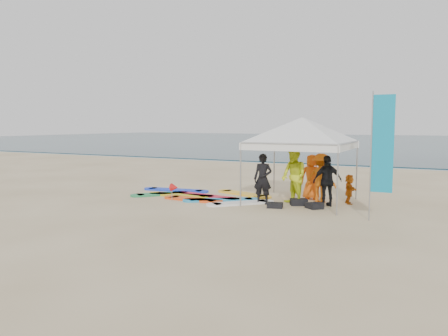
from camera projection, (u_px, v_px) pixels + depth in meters
name	position (u px, v px, depth m)	size (l,w,h in m)	color
ground	(184.00, 215.00, 13.29)	(120.00, 120.00, 0.00)	beige
ocean	(393.00, 142.00, 66.54)	(160.00, 84.00, 0.08)	#0C2633
shoreline_foam	(327.00, 165.00, 29.44)	(160.00, 1.20, 0.01)	silver
person_black_a	(263.00, 179.00, 15.01)	(0.64, 0.42, 1.74)	black
person_yellow	(294.00, 176.00, 14.85)	(0.95, 0.74, 1.96)	#E2F522
person_orange_a	(321.00, 178.00, 15.29)	(1.12, 0.64, 1.73)	orange
person_black_b	(327.00, 181.00, 14.57)	(1.01, 0.42, 1.72)	black
person_orange_b	(312.00, 177.00, 15.94)	(0.81, 0.52, 1.65)	orange
person_seated	(349.00, 189.00, 15.06)	(0.95, 0.30, 1.02)	#D06312
canopy_tent	(302.00, 117.00, 15.04)	(4.53, 4.53, 3.42)	#A5A5A8
feather_flag	(382.00, 145.00, 12.15)	(0.62, 0.04, 3.67)	#A5A5A8
marker_pennant	(175.00, 188.00, 15.56)	(0.28, 0.28, 0.64)	#A5A5A8
gear_pile	(298.00, 204.00, 14.49)	(1.80, 1.32, 0.22)	black
surfboard_spread	(202.00, 196.00, 16.48)	(5.70, 3.32, 0.07)	yellow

